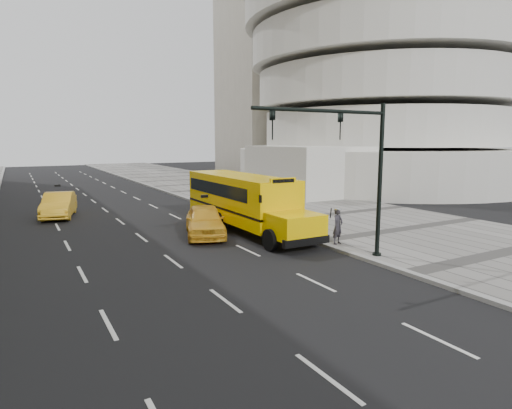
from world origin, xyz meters
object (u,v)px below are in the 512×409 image
traffic_signal (355,162)px  school_bus (242,198)px  taxi_near (205,221)px  pedestrian (338,226)px  taxi_far (59,205)px

traffic_signal → school_bus: bearing=94.8°
taxi_near → pedestrian: pedestrian is taller
taxi_far → traffic_signal: size_ratio=0.76×
taxi_near → pedestrian: size_ratio=2.80×
pedestrian → traffic_signal: (-1.27, -2.36, 3.10)m
school_bus → pedestrian: school_bus is taller
school_bus → taxi_far: bearing=133.4°
taxi_near → pedestrian: (4.46, -5.21, 0.19)m
school_bus → taxi_far: (-8.59, 9.09, -0.97)m
taxi_far → traffic_signal: 19.90m
school_bus → taxi_far: school_bus is taller
taxi_near → school_bus: bearing=32.7°
school_bus → traffic_signal: bearing=-85.2°
taxi_far → taxi_near: bearing=-45.2°
school_bus → taxi_near: 2.75m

